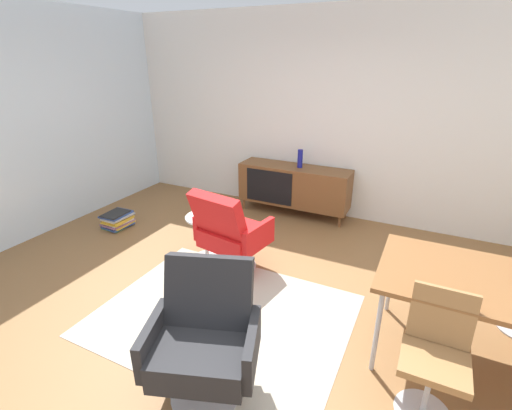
% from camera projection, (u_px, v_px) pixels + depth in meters
% --- Properties ---
extents(ground_plane, '(8.32, 8.32, 0.00)m').
position_uv_depth(ground_plane, '(246.00, 310.00, 3.41)').
color(ground_plane, olive).
extents(wall_back, '(6.80, 0.12, 2.80)m').
position_uv_depth(wall_back, '(333.00, 117.00, 5.03)').
color(wall_back, white).
rests_on(wall_back, ground_plane).
extents(sideboard, '(1.60, 0.45, 0.72)m').
position_uv_depth(sideboard, '(294.00, 185.00, 5.32)').
color(sideboard, brown).
rests_on(sideboard, ground_plane).
extents(vase_cobalt, '(0.07, 0.07, 0.25)m').
position_uv_depth(vase_cobalt, '(300.00, 159.00, 5.13)').
color(vase_cobalt, navy).
rests_on(vase_cobalt, sideboard).
extents(dining_table, '(1.60, 0.90, 0.74)m').
position_uv_depth(dining_table, '(500.00, 289.00, 2.53)').
color(dining_table, brown).
rests_on(dining_table, ground_plane).
extents(dining_chair_front_left, '(0.40, 0.43, 0.86)m').
position_uv_depth(dining_chair_front_left, '(435.00, 352.00, 2.30)').
color(dining_chair_front_left, '#9E7042').
rests_on(dining_chair_front_left, ground_plane).
extents(lounge_chair_red, '(0.79, 0.74, 0.95)m').
position_uv_depth(lounge_chair_red, '(230.00, 231.00, 3.89)').
color(lounge_chair_red, red).
rests_on(lounge_chair_red, ground_plane).
extents(armchair_black_shell, '(0.85, 0.82, 0.95)m').
position_uv_depth(armchair_black_shell, '(205.00, 335.00, 2.44)').
color(armchair_black_shell, '#262628').
rests_on(armchair_black_shell, ground_plane).
extents(side_table_round, '(0.44, 0.44, 0.52)m').
position_uv_depth(side_table_round, '(206.00, 232.00, 4.18)').
color(side_table_round, white).
rests_on(side_table_round, ground_plane).
extents(fruit_bowl, '(0.20, 0.20, 0.11)m').
position_uv_depth(fruit_bowl, '(205.00, 213.00, 4.09)').
color(fruit_bowl, '#262628').
rests_on(fruit_bowl, side_table_round).
extents(magazine_stack, '(0.34, 0.40, 0.21)m').
position_uv_depth(magazine_stack, '(118.00, 220.00, 5.01)').
color(magazine_stack, '#3F7F4C').
rests_on(magazine_stack, ground_plane).
extents(area_rug, '(2.20, 1.70, 0.01)m').
position_uv_depth(area_rug, '(224.00, 315.00, 3.34)').
color(area_rug, '#B7AD99').
rests_on(area_rug, ground_plane).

